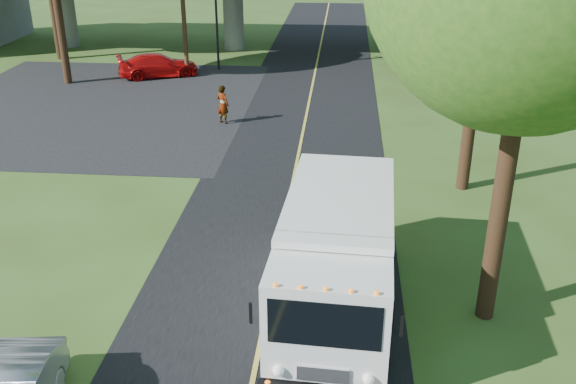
# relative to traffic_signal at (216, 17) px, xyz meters

# --- Properties ---
(ground) EXTENTS (120.00, 120.00, 0.00)m
(ground) POSITION_rel_traffic_signal_xyz_m (6.00, -26.00, -3.20)
(ground) COLOR #36491A
(ground) RESTS_ON ground
(road) EXTENTS (7.00, 90.00, 0.02)m
(road) POSITION_rel_traffic_signal_xyz_m (6.00, -16.00, -3.19)
(road) COLOR black
(road) RESTS_ON ground
(parking_lot) EXTENTS (16.00, 18.00, 0.01)m
(parking_lot) POSITION_rel_traffic_signal_xyz_m (-5.00, -8.00, -3.19)
(parking_lot) COLOR black
(parking_lot) RESTS_ON ground
(lane_line) EXTENTS (0.12, 90.00, 0.01)m
(lane_line) POSITION_rel_traffic_signal_xyz_m (6.00, -16.00, -3.17)
(lane_line) COLOR gold
(lane_line) RESTS_ON road
(traffic_signal) EXTENTS (0.18, 0.22, 5.20)m
(traffic_signal) POSITION_rel_traffic_signal_xyz_m (0.00, 0.00, 0.00)
(traffic_signal) COLOR black
(traffic_signal) RESTS_ON ground
(step_van) EXTENTS (3.04, 7.30, 3.01)m
(step_van) POSITION_rel_traffic_signal_xyz_m (7.73, -25.18, -1.57)
(step_van) COLOR white
(step_van) RESTS_ON ground
(red_sedan) EXTENTS (5.03, 3.64, 1.35)m
(red_sedan) POSITION_rel_traffic_signal_xyz_m (-3.23, -2.03, -2.52)
(red_sedan) COLOR #B40B0B
(red_sedan) RESTS_ON ground
(pedestrian) EXTENTS (0.79, 0.72, 1.82)m
(pedestrian) POSITION_rel_traffic_signal_xyz_m (2.19, -10.40, -2.29)
(pedestrian) COLOR gray
(pedestrian) RESTS_ON ground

